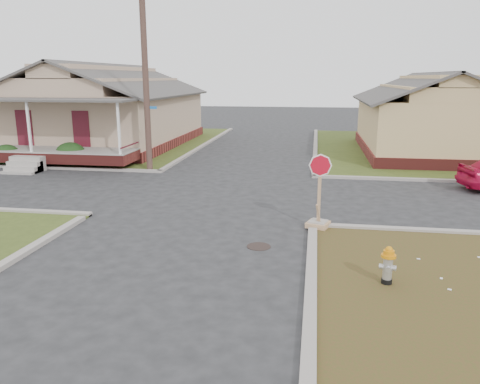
# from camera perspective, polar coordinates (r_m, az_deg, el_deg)

# --- Properties ---
(ground) EXTENTS (120.00, 120.00, 0.00)m
(ground) POSITION_cam_1_polar(r_m,az_deg,el_deg) (13.37, -6.88, -5.36)
(ground) COLOR #232426
(ground) RESTS_ON ground
(verge_far_left) EXTENTS (19.00, 19.00, 0.05)m
(verge_far_left) POSITION_cam_1_polar(r_m,az_deg,el_deg) (34.65, -19.59, 5.82)
(verge_far_left) COLOR #384819
(verge_far_left) RESTS_ON ground
(curbs) EXTENTS (80.00, 40.00, 0.12)m
(curbs) POSITION_cam_1_polar(r_m,az_deg,el_deg) (18.03, -2.53, -0.22)
(curbs) COLOR gray
(curbs) RESTS_ON ground
(manhole) EXTENTS (0.64, 0.64, 0.01)m
(manhole) POSITION_cam_1_polar(r_m,az_deg,el_deg) (12.49, 2.30, -6.64)
(manhole) COLOR black
(manhole) RESTS_ON ground
(corner_house) EXTENTS (10.10, 15.50, 5.30)m
(corner_house) POSITION_cam_1_polar(r_m,az_deg,el_deg) (31.91, -16.25, 9.52)
(corner_house) COLOR maroon
(corner_house) RESTS_ON ground
(side_house_yellow) EXTENTS (7.60, 11.60, 4.70)m
(side_house_yellow) POSITION_cam_1_polar(r_m,az_deg,el_deg) (29.41, 22.03, 8.58)
(side_house_yellow) COLOR maroon
(side_house_yellow) RESTS_ON ground
(utility_pole) EXTENTS (1.80, 0.28, 9.00)m
(utility_pole) POSITION_cam_1_polar(r_m,az_deg,el_deg) (22.41, -11.48, 14.30)
(utility_pole) COLOR #3E2924
(utility_pole) RESTS_ON ground
(fire_hydrant) EXTENTS (0.31, 0.31, 0.84)m
(fire_hydrant) POSITION_cam_1_polar(r_m,az_deg,el_deg) (10.57, 17.59, -8.27)
(fire_hydrant) COLOR black
(fire_hydrant) RESTS_ON ground
(stop_sign) EXTENTS (0.62, 0.61, 2.19)m
(stop_sign) POSITION_cam_1_polar(r_m,az_deg,el_deg) (13.97, 9.54, -2.36)
(stop_sign) COLOR tan
(stop_sign) RESTS_ON ground
(hedge_left) EXTENTS (1.38, 1.13, 1.06)m
(hedge_left) POSITION_cam_1_polar(r_m,az_deg,el_deg) (26.42, -26.51, 4.12)
(hedge_left) COLOR #1A3814
(hedge_left) RESTS_ON verge_far_left
(hedge_right) EXTENTS (1.49, 1.22, 1.14)m
(hedge_right) POSITION_cam_1_polar(r_m,az_deg,el_deg) (25.02, -19.95, 4.37)
(hedge_right) COLOR #1A3814
(hedge_right) RESTS_ON verge_far_left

